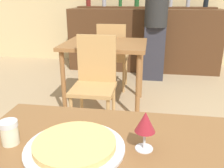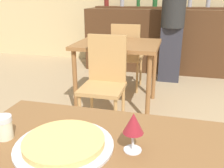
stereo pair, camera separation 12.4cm
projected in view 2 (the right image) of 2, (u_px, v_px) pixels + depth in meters
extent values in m
cube|color=brown|center=(93.00, 166.00, 0.91)|extent=(1.15, 0.86, 0.04)
cylinder|color=brown|center=(32.00, 164.00, 1.49)|extent=(0.05, 0.05, 0.68)
cube|color=brown|center=(118.00, 44.00, 2.83)|extent=(0.93, 0.77, 0.04)
cylinder|color=brown|center=(75.00, 83.00, 2.76)|extent=(0.05, 0.05, 0.74)
cylinder|color=brown|center=(148.00, 89.00, 2.57)|extent=(0.05, 0.05, 0.74)
cylinder|color=brown|center=(93.00, 67.00, 3.35)|extent=(0.05, 0.05, 0.74)
cylinder|color=brown|center=(154.00, 72.00, 3.16)|extent=(0.05, 0.05, 0.74)
cube|color=#4C2D19|center=(161.00, 41.00, 4.36)|extent=(2.60, 0.56, 1.06)
cube|color=#4C2D19|center=(163.00, 8.00, 4.31)|extent=(2.39, 0.24, 0.03)
cylinder|color=#9999A3|center=(209.00, 0.00, 4.09)|extent=(0.07, 0.07, 0.23)
cube|color=tan|center=(102.00, 89.00, 2.36)|extent=(0.40, 0.40, 0.04)
cube|color=tan|center=(107.00, 58.00, 2.44)|extent=(0.38, 0.04, 0.46)
cylinder|color=tan|center=(80.00, 117.00, 2.32)|extent=(0.03, 0.03, 0.43)
cylinder|color=tan|center=(115.00, 121.00, 2.24)|extent=(0.03, 0.03, 0.43)
cylinder|color=tan|center=(92.00, 102.00, 2.63)|extent=(0.03, 0.03, 0.43)
cylinder|color=tan|center=(123.00, 106.00, 2.55)|extent=(0.03, 0.03, 0.43)
cube|color=tan|center=(128.00, 58.00, 3.51)|extent=(0.40, 0.40, 0.04)
cube|color=tan|center=(125.00, 42.00, 3.26)|extent=(0.38, 0.04, 0.46)
cylinder|color=tan|center=(141.00, 71.00, 3.71)|extent=(0.03, 0.03, 0.43)
cylinder|color=tan|center=(118.00, 69.00, 3.79)|extent=(0.03, 0.03, 0.43)
cylinder|color=tan|center=(137.00, 78.00, 3.40)|extent=(0.03, 0.03, 0.43)
cylinder|color=tan|center=(113.00, 76.00, 3.48)|extent=(0.03, 0.03, 0.43)
cylinder|color=silver|center=(64.00, 146.00, 0.99)|extent=(0.39, 0.39, 0.01)
cylinder|color=#E0B266|center=(64.00, 142.00, 0.98)|extent=(0.32, 0.32, 0.02)
cylinder|color=beige|center=(4.00, 130.00, 1.04)|extent=(0.07, 0.07, 0.08)
cylinder|color=silver|center=(3.00, 119.00, 1.02)|extent=(0.07, 0.07, 0.02)
cube|color=#2D2D38|center=(170.00, 55.00, 3.83)|extent=(0.32, 0.18, 0.83)
cylinder|color=#262626|center=(174.00, 3.00, 3.57)|extent=(0.34, 0.34, 0.69)
cylinder|color=silver|center=(133.00, 150.00, 0.97)|extent=(0.07, 0.07, 0.00)
cylinder|color=silver|center=(133.00, 141.00, 0.95)|extent=(0.01, 0.01, 0.07)
cone|color=maroon|center=(133.00, 123.00, 0.93)|extent=(0.08, 0.08, 0.08)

